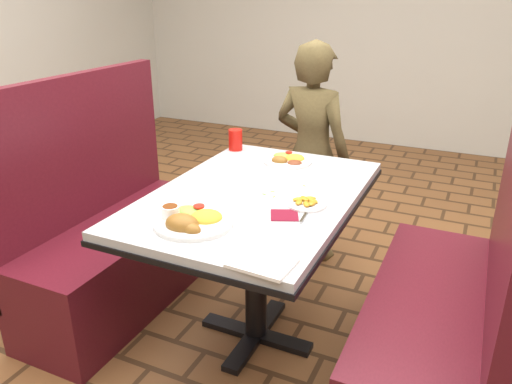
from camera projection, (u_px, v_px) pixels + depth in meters
dining_table at (256, 213)px, 2.14m from camera, size 0.81×1.21×0.75m
booth_bench_left at (116, 243)px, 2.58m from camera, size 0.47×1.20×1.17m
booth_bench_right at (440, 324)px, 1.95m from camera, size 0.47×1.20×1.17m
diner_person at (311, 154)px, 2.93m from camera, size 0.52×0.39×1.30m
near_dinner_plate at (191, 217)px, 1.80m from camera, size 0.29×0.29×0.09m
far_dinner_plate at (288, 158)px, 2.46m from camera, size 0.24×0.24×0.06m
plantain_plate at (306, 203)px, 1.97m from camera, size 0.16×0.16×0.02m
maroon_napkin at (284, 215)px, 1.89m from camera, size 0.14×0.14×0.00m
spoon_utensil at (305, 215)px, 1.88m from camera, size 0.02×0.14×0.00m
red_tumbler at (235, 140)px, 2.64m from camera, size 0.07×0.07×0.11m
paper_napkin at (262, 263)px, 1.55m from camera, size 0.20×0.16×0.01m
knife_utensil at (213, 219)px, 1.84m from camera, size 0.04×0.17×0.00m
fork_utensil at (178, 219)px, 1.84m from camera, size 0.01×0.15×0.00m
lettuce_shreds at (270, 188)px, 2.14m from camera, size 0.28×0.32×0.00m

